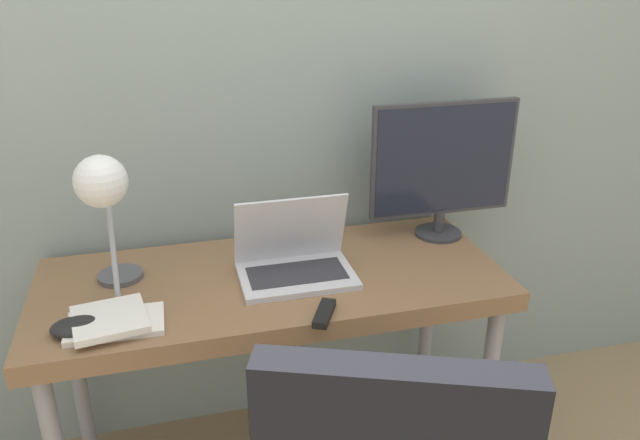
{
  "coord_description": "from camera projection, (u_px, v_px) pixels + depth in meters",
  "views": [
    {
      "loc": [
        -0.28,
        -1.36,
        1.67
      ],
      "look_at": [
        0.14,
        0.27,
        0.95
      ],
      "focal_mm": 35.0,
      "sensor_mm": 36.0,
      "label": 1
    }
  ],
  "objects": [
    {
      "name": "book_stack",
      "position": [
        112.0,
        321.0,
        1.63
      ],
      "size": [
        0.25,
        0.21,
        0.04
      ],
      "color": "silver",
      "rests_on": "desk"
    },
    {
      "name": "laptop",
      "position": [
        295.0,
        260.0,
        1.88
      ],
      "size": [
        0.34,
        0.24,
        0.24
      ],
      "color": "silver",
      "rests_on": "desk"
    },
    {
      "name": "desk_lamp",
      "position": [
        103.0,
        194.0,
        1.62
      ],
      "size": [
        0.14,
        0.3,
        0.43
      ],
      "color": "#4C4C51",
      "rests_on": "desk"
    },
    {
      "name": "tv_remote",
      "position": [
        324.0,
        313.0,
        1.68
      ],
      "size": [
        0.09,
        0.13,
        0.02
      ],
      "color": "black",
      "rests_on": "desk"
    },
    {
      "name": "game_controller",
      "position": [
        79.0,
        326.0,
        1.6
      ],
      "size": [
        0.14,
        0.1,
        0.04
      ],
      "color": "black",
      "rests_on": "desk"
    },
    {
      "name": "monitor",
      "position": [
        443.0,
        164.0,
        2.07
      ],
      "size": [
        0.5,
        0.16,
        0.47
      ],
      "color": "#333338",
      "rests_on": "desk"
    },
    {
      "name": "desk",
      "position": [
        273.0,
        297.0,
        1.93
      ],
      "size": [
        1.4,
        0.59,
        0.77
      ],
      "color": "brown",
      "rests_on": "ground_plane"
    },
    {
      "name": "wall_back",
      "position": [
        246.0,
        78.0,
        2.01
      ],
      "size": [
        8.0,
        0.05,
        2.6
      ],
      "color": "gray",
      "rests_on": "ground_plane"
    }
  ]
}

